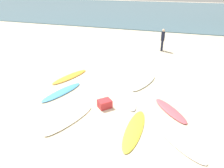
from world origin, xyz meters
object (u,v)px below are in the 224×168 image
object	(u,v)px
surfboard_0	(62,92)
surfboard_7	(170,110)
surfboard_4	(128,98)
surfboard_6	(70,77)
surfboard_1	(70,120)
beach_cooler	(105,104)
surfboard_2	(144,83)
surfboard_5	(180,143)
beachgoer_mid	(163,39)
surfboard_3	(134,130)

from	to	relation	value
surfboard_0	surfboard_7	xyz separation A→B (m)	(5.12, 0.04, 0.00)
surfboard_4	surfboard_6	size ratio (longest dim) A/B	0.88
surfboard_1	beach_cooler	world-z (taller)	beach_cooler
surfboard_4	surfboard_6	xyz separation A→B (m)	(-3.74, 1.31, -0.01)
surfboard_7	beach_cooler	size ratio (longest dim) A/B	3.79
surfboard_0	surfboard_2	world-z (taller)	surfboard_2
surfboard_4	surfboard_5	world-z (taller)	surfboard_4
surfboard_2	surfboard_4	distance (m)	1.90
beachgoer_mid	surfboard_6	bearing A→B (deg)	-26.27
surfboard_1	surfboard_6	size ratio (longest dim) A/B	0.96
surfboard_4	beach_cooler	size ratio (longest dim) A/B	4.08
surfboard_0	surfboard_3	world-z (taller)	surfboard_0
surfboard_2	surfboard_5	distance (m)	4.63
surfboard_4	beach_cooler	xyz separation A→B (m)	(-0.76, -1.00, 0.13)
surfboard_1	surfboard_7	xyz separation A→B (m)	(3.62, 1.95, -0.00)
surfboard_1	surfboard_5	world-z (taller)	surfboard_1
surfboard_4	surfboard_7	bearing A→B (deg)	141.85
surfboard_3	surfboard_4	distance (m)	2.26
surfboard_2	surfboard_6	distance (m)	4.15
surfboard_6	surfboard_7	bearing A→B (deg)	0.37
surfboard_3	beach_cooler	world-z (taller)	beach_cooler
surfboard_1	surfboard_6	bearing A→B (deg)	136.39
surfboard_1	beachgoer_mid	distance (m)	10.83
surfboard_6	beachgoer_mid	distance (m)	8.15
surfboard_0	surfboard_4	distance (m)	3.23
surfboard_4	beachgoer_mid	world-z (taller)	beachgoer_mid
surfboard_3	beachgoer_mid	distance (m)	10.36
surfboard_2	beachgoer_mid	distance (m)	6.41
surfboard_5	beach_cooler	bearing A→B (deg)	-69.10
surfboard_2	beachgoer_mid	bearing A→B (deg)	-74.97
surfboard_6	beach_cooler	distance (m)	3.77
surfboard_4	surfboard_5	size ratio (longest dim) A/B	1.02
surfboard_1	surfboard_2	distance (m)	4.70
surfboard_5	beach_cooler	size ratio (longest dim) A/B	4.01
surfboard_2	surfboard_5	world-z (taller)	surfboard_2
surfboard_1	surfboard_2	world-z (taller)	surfboard_2
beach_cooler	surfboard_3	bearing A→B (deg)	-35.58
surfboard_3	surfboard_5	bearing A→B (deg)	173.03
surfboard_3	beachgoer_mid	world-z (taller)	beachgoer_mid
surfboard_4	surfboard_6	bearing A→B (deg)	-45.65
surfboard_5	beach_cooler	world-z (taller)	beach_cooler
surfboard_2	beach_cooler	xyz separation A→B (m)	(-1.14, -2.87, 0.13)
beachgoer_mid	surfboard_3	bearing A→B (deg)	6.97
beach_cooler	surfboard_5	bearing A→B (deg)	-22.24
surfboard_5	beachgoer_mid	xyz separation A→B (m)	(-1.89, 10.50, 0.91)
surfboard_4	surfboard_5	xyz separation A→B (m)	(2.41, -2.30, -0.01)
surfboard_0	surfboard_4	bearing A→B (deg)	24.12
surfboard_3	surfboard_1	bearing A→B (deg)	4.93
surfboard_4	surfboard_6	world-z (taller)	surfboard_4
surfboard_6	beach_cooler	size ratio (longest dim) A/B	4.65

